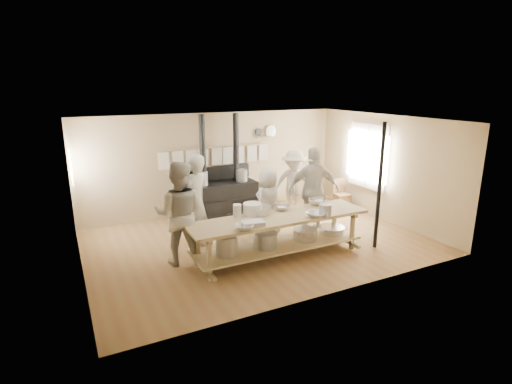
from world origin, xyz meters
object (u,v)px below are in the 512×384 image
stove (221,195)px  cook_far_left (195,203)px  chair (341,200)px  roasting_pan (253,223)px  cook_left (180,214)px  cook_center (268,203)px  prep_table (279,233)px  cook_by_window (294,184)px  cook_right (314,190)px

stove → cook_far_left: (-1.32, -1.92, 0.47)m
stove → chair: bearing=-16.8°
cook_far_left → roasting_pan: bearing=79.3°
cook_left → cook_center: cook_left is taller
cook_center → cook_left: bearing=-14.7°
prep_table → cook_left: size_ratio=1.84×
chair → roasting_pan: 4.53m
cook_far_left → chair: cook_far_left is taller
cook_left → chair: (4.93, 1.44, -0.75)m
cook_by_window → cook_far_left: bearing=-137.8°
cook_left → roasting_pan: 1.40m
stove → prep_table: stove is taller
cook_left → roasting_pan: size_ratio=4.91×
cook_far_left → cook_right: bearing=140.3°
roasting_pan → cook_far_left: bearing=115.2°
cook_by_window → chair: cook_by_window is taller
roasting_pan → cook_center: bearing=52.5°
cook_left → stove: bearing=-100.9°
cook_left → cook_far_left: bearing=-107.9°
stove → cook_center: bearing=-79.5°
prep_table → cook_center: bearing=72.0°
stove → prep_table: size_ratio=0.72×
prep_table → chair: size_ratio=4.53×
cook_by_window → roasting_pan: cook_by_window is taller
cook_center → chair: cook_center is taller
cook_by_window → roasting_pan: bearing=-110.6°
cook_far_left → roasting_pan: (0.64, -1.35, -0.10)m
cook_by_window → stove: bearing=172.8°
roasting_pan → cook_by_window: bearing=45.3°
cook_far_left → cook_by_window: cook_far_left is taller
cook_left → cook_center: size_ratio=1.26×
cook_right → stove: bearing=-32.3°
prep_table → cook_by_window: cook_by_window is taller
cook_center → cook_right: 1.10m
cook_by_window → roasting_pan: 3.23m
cook_center → chair: size_ratio=1.97×
cook_left → cook_right: 3.21m
prep_table → cook_left: 1.93m
cook_far_left → chair: (4.48, 0.96, -0.76)m
stove → cook_right: size_ratio=1.33×
stove → cook_by_window: 1.89m
prep_table → cook_right: 1.76m
stove → roasting_pan: (-0.68, -3.27, 0.37)m
cook_center → chair: 3.01m
cook_left → prep_table: bearing=-173.9°
stove → cook_far_left: 2.37m
stove → cook_by_window: bearing=-31.3°
cook_by_window → chair: 1.69m
prep_table → roasting_pan: 0.81m
stove → cook_left: size_ratio=1.33×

